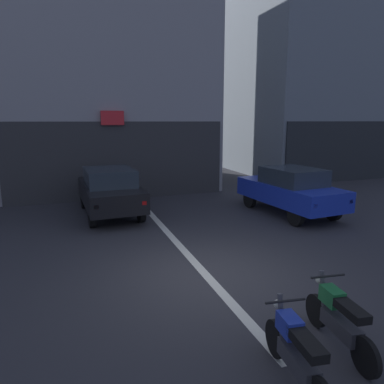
{
  "coord_description": "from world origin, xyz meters",
  "views": [
    {
      "loc": [
        -2.59,
        -6.49,
        3.23
      ],
      "look_at": [
        0.38,
        2.0,
        1.4
      ],
      "focal_mm": 32.82,
      "sensor_mm": 36.0,
      "label": 1
    }
  ],
  "objects_px": {
    "motorcycle_blue_row_leftmost": "(296,351)",
    "car_white_down_street": "(135,163)",
    "car_blue_parked_kerbside": "(290,189)",
    "motorcycle_green_row_left_mid": "(339,318)",
    "car_black_crossing_near": "(110,190)"
  },
  "relations": [
    {
      "from": "car_white_down_street",
      "to": "motorcycle_blue_row_leftmost",
      "type": "bearing_deg",
      "value": -93.46
    },
    {
      "from": "car_blue_parked_kerbside",
      "to": "motorcycle_blue_row_leftmost",
      "type": "relative_size",
      "value": 2.54
    },
    {
      "from": "car_black_crossing_near",
      "to": "car_blue_parked_kerbside",
      "type": "relative_size",
      "value": 0.99
    },
    {
      "from": "car_blue_parked_kerbside",
      "to": "motorcycle_green_row_left_mid",
      "type": "distance_m",
      "value": 7.59
    },
    {
      "from": "car_black_crossing_near",
      "to": "motorcycle_green_row_left_mid",
      "type": "distance_m",
      "value": 8.83
    },
    {
      "from": "car_white_down_street",
      "to": "car_blue_parked_kerbside",
      "type": "bearing_deg",
      "value": -68.32
    },
    {
      "from": "motorcycle_blue_row_leftmost",
      "to": "car_white_down_street",
      "type": "bearing_deg",
      "value": 86.54
    },
    {
      "from": "car_blue_parked_kerbside",
      "to": "car_white_down_street",
      "type": "distance_m",
      "value": 10.17
    },
    {
      "from": "car_blue_parked_kerbside",
      "to": "motorcycle_green_row_left_mid",
      "type": "relative_size",
      "value": 2.54
    },
    {
      "from": "car_white_down_street",
      "to": "motorcycle_green_row_left_mid",
      "type": "relative_size",
      "value": 2.5
    },
    {
      "from": "car_blue_parked_kerbside",
      "to": "motorcycle_blue_row_leftmost",
      "type": "bearing_deg",
      "value": -124.08
    },
    {
      "from": "car_black_crossing_near",
      "to": "car_white_down_street",
      "type": "distance_m",
      "value": 7.84
    },
    {
      "from": "car_blue_parked_kerbside",
      "to": "motorcycle_green_row_left_mid",
      "type": "xyz_separation_m",
      "value": [
        -3.73,
        -6.6,
        -0.43
      ]
    },
    {
      "from": "car_blue_parked_kerbside",
      "to": "motorcycle_green_row_left_mid",
      "type": "bearing_deg",
      "value": -119.45
    },
    {
      "from": "car_white_down_street",
      "to": "motorcycle_blue_row_leftmost",
      "type": "height_order",
      "value": "car_white_down_street"
    }
  ]
}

